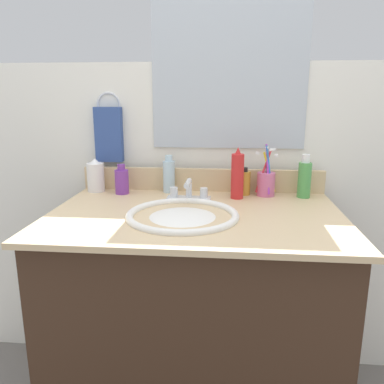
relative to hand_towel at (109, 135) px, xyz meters
name	(u,v)px	position (x,y,z in m)	size (l,w,h in m)	color
vanity_cabinet	(195,323)	(0.38, -0.33, -0.63)	(0.93, 0.59, 0.78)	#382316
countertop	(195,215)	(0.38, -0.33, -0.23)	(0.96, 0.64, 0.02)	#D1B284
backsplash	(202,180)	(0.38, -0.02, -0.17)	(0.96, 0.02, 0.09)	#D1B284
back_wall	(203,220)	(0.38, 0.04, -0.37)	(2.06, 0.04, 1.30)	white
mirror_panel	(229,75)	(0.48, 0.02, 0.23)	(0.60, 0.01, 0.56)	#B2BCC6
towel_ring	(109,104)	(0.00, 0.02, 0.12)	(0.10, 0.10, 0.01)	silver
hand_towel	(109,135)	(0.00, 0.00, 0.00)	(0.11, 0.04, 0.22)	#334C8C
sink_basin	(183,226)	(0.35, -0.38, -0.25)	(0.36, 0.36, 0.11)	white
faucet	(189,193)	(0.35, -0.18, -0.19)	(0.16, 0.10, 0.08)	silver
bottle_oil_amber	(244,182)	(0.55, -0.07, -0.17)	(0.05, 0.05, 0.11)	gold
bottle_gel_clear	(169,176)	(0.25, -0.06, -0.15)	(0.05, 0.05, 0.15)	silver
bottle_toner_green	(304,179)	(0.77, -0.09, -0.15)	(0.05, 0.05, 0.16)	#4C9E4C
bottle_cream_purple	(122,181)	(0.07, -0.10, -0.17)	(0.05, 0.05, 0.12)	#7A3899
bottle_lotion_white	(96,176)	(-0.04, -0.07, -0.16)	(0.07, 0.07, 0.13)	white
bottle_spray_red	(237,176)	(0.52, -0.13, -0.13)	(0.05, 0.05, 0.19)	red
cup_pink	(266,182)	(0.63, -0.08, -0.17)	(0.09, 0.08, 0.20)	#D16693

